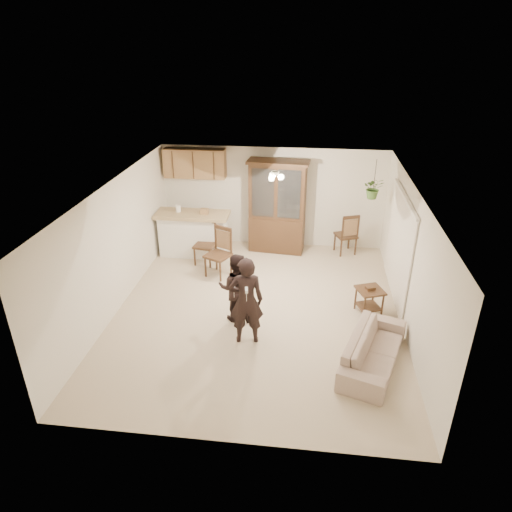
# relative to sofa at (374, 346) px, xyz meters

# --- Properties ---
(floor) EXTENTS (6.50, 6.50, 0.00)m
(floor) POSITION_rel_sofa_xyz_m (-2.07, 1.36, -0.37)
(floor) COLOR #C1AB92
(floor) RESTS_ON ground
(ceiling) EXTENTS (5.50, 6.50, 0.02)m
(ceiling) POSITION_rel_sofa_xyz_m (-2.07, 1.36, 2.13)
(ceiling) COLOR white
(ceiling) RESTS_ON wall_back
(wall_back) EXTENTS (5.50, 0.02, 2.50)m
(wall_back) POSITION_rel_sofa_xyz_m (-2.07, 4.61, 0.88)
(wall_back) COLOR silver
(wall_back) RESTS_ON ground
(wall_front) EXTENTS (5.50, 0.02, 2.50)m
(wall_front) POSITION_rel_sofa_xyz_m (-2.07, -1.89, 0.88)
(wall_front) COLOR silver
(wall_front) RESTS_ON ground
(wall_left) EXTENTS (0.02, 6.50, 2.50)m
(wall_left) POSITION_rel_sofa_xyz_m (-4.82, 1.36, 0.88)
(wall_left) COLOR silver
(wall_left) RESTS_ON ground
(wall_right) EXTENTS (0.02, 6.50, 2.50)m
(wall_right) POSITION_rel_sofa_xyz_m (0.68, 1.36, 0.88)
(wall_right) COLOR silver
(wall_right) RESTS_ON ground
(breakfast_bar) EXTENTS (1.60, 0.55, 1.00)m
(breakfast_bar) POSITION_rel_sofa_xyz_m (-3.92, 3.71, 0.13)
(breakfast_bar) COLOR white
(breakfast_bar) RESTS_ON floor
(bar_top) EXTENTS (1.75, 0.70, 0.08)m
(bar_top) POSITION_rel_sofa_xyz_m (-3.92, 3.71, 0.68)
(bar_top) COLOR tan
(bar_top) RESTS_ON breakfast_bar
(upper_cabinets) EXTENTS (1.50, 0.34, 0.70)m
(upper_cabinets) POSITION_rel_sofa_xyz_m (-3.97, 4.43, 1.73)
(upper_cabinets) COLOR brown
(upper_cabinets) RESTS_ON wall_back
(vertical_blinds) EXTENTS (0.06, 2.30, 2.10)m
(vertical_blinds) POSITION_rel_sofa_xyz_m (0.64, 2.26, 0.73)
(vertical_blinds) COLOR silver
(vertical_blinds) RESTS_ON wall_right
(ceiling_fixture) EXTENTS (0.36, 0.36, 0.20)m
(ceiling_fixture) POSITION_rel_sofa_xyz_m (-1.87, 2.56, 2.03)
(ceiling_fixture) COLOR #FFEEBF
(ceiling_fixture) RESTS_ON ceiling
(hanging_plant) EXTENTS (0.43, 0.37, 0.48)m
(hanging_plant) POSITION_rel_sofa_xyz_m (0.23, 3.76, 1.48)
(hanging_plant) COLOR #385D25
(hanging_plant) RESTS_ON ceiling
(plant_cord) EXTENTS (0.01, 0.01, 0.65)m
(plant_cord) POSITION_rel_sofa_xyz_m (0.23, 3.76, 1.81)
(plant_cord) COLOR #29231E
(plant_cord) RESTS_ON ceiling
(sofa) EXTENTS (1.29, 2.01, 0.73)m
(sofa) POSITION_rel_sofa_xyz_m (0.00, 0.00, 0.00)
(sofa) COLOR beige
(sofa) RESTS_ON floor
(adult) EXTENTS (0.72, 0.53, 1.80)m
(adult) POSITION_rel_sofa_xyz_m (-2.16, 0.39, 0.53)
(adult) COLOR black
(adult) RESTS_ON floor
(child) EXTENTS (0.69, 0.55, 1.35)m
(child) POSITION_rel_sofa_xyz_m (-2.45, 1.05, 0.31)
(child) COLOR black
(child) RESTS_ON floor
(china_hutch) EXTENTS (1.49, 0.69, 2.28)m
(china_hutch) POSITION_rel_sofa_xyz_m (-1.93, 4.24, 0.76)
(china_hutch) COLOR #3A2715
(china_hutch) RESTS_ON floor
(side_table) EXTENTS (0.61, 0.61, 0.58)m
(side_table) POSITION_rel_sofa_xyz_m (0.08, 1.56, -0.09)
(side_table) COLOR #3A2715
(side_table) RESTS_ON floor
(chair_bar) EXTENTS (0.53, 0.53, 1.04)m
(chair_bar) POSITION_rel_sofa_xyz_m (-3.55, 3.28, -0.07)
(chair_bar) COLOR #3A2715
(chair_bar) RESTS_ON floor
(chair_hutch_left) EXTENTS (0.66, 0.66, 1.12)m
(chair_hutch_left) POSITION_rel_sofa_xyz_m (-3.12, 2.72, -0.05)
(chair_hutch_left) COLOR #3A2715
(chair_hutch_left) RESTS_ON floor
(chair_hutch_right) EXTENTS (0.60, 0.60, 1.05)m
(chair_hutch_right) POSITION_rel_sofa_xyz_m (-0.23, 4.27, -0.07)
(chair_hutch_right) COLOR #3A2715
(chair_hutch_right) RESTS_ON floor
(controller_adult) EXTENTS (0.07, 0.15, 0.04)m
(controller_adult) POSITION_rel_sofa_xyz_m (-2.10, 0.02, 0.89)
(controller_adult) COLOR white
(controller_adult) RESTS_ON adult
(controller_child) EXTENTS (0.04, 0.12, 0.04)m
(controller_child) POSITION_rel_sofa_xyz_m (-2.43, 0.73, 0.47)
(controller_child) COLOR white
(controller_child) RESTS_ON child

